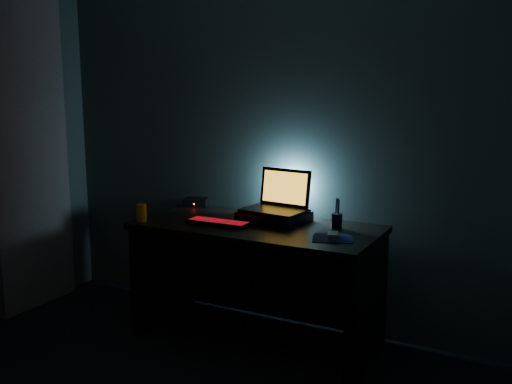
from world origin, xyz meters
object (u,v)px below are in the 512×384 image
laptop (279,201)px  juice_glass (141,213)px  router (196,202)px  pen_cup (337,221)px  mouse (333,235)px  keyboard (219,222)px

laptop → juice_glass: bearing=-142.3°
router → juice_glass: bearing=-115.8°
pen_cup → router: pen_cup is taller
pen_cup → juice_glass: juice_glass is taller
pen_cup → mouse: bearing=-75.6°
mouse → pen_cup: bearing=85.3°
router → mouse: bearing=-40.7°
pen_cup → router: (-1.11, 0.17, -0.02)m
pen_cup → router: size_ratio=0.45×
router → pen_cup: bearing=-30.7°
laptop → mouse: size_ratio=4.33×
laptop → juice_glass: (-0.74, -0.44, -0.07)m
keyboard → juice_glass: size_ratio=3.62×
pen_cup → juice_glass: (-1.15, -0.39, 0.01)m
laptop → router: laptop is taller
keyboard → router: bearing=136.7°
laptop → router: 0.72m
keyboard → mouse: 0.74m
juice_glass → router: juice_glass is taller
mouse → juice_glass: 1.22m
mouse → keyboard: bearing=161.3°
juice_glass → router: bearing=86.1°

